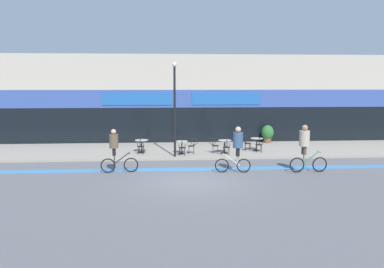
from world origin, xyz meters
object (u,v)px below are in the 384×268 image
object	(u,v)px
cafe_chair_1_near	(182,147)
cyclist_0	(305,145)
cafe_chair_3_near	(259,144)
cafe_chair_3_side	(247,142)
cafe_chair_2_near	(227,146)
planter_pot	(268,133)
bistro_table_1	(182,145)
cyclist_1	(115,148)
cyclist_2	(237,145)
bistro_table_2	(225,144)
lamp_post	(175,103)
bistro_table_0	(142,143)
cafe_chair_2_side	(214,144)
cafe_chair_0_near	(141,145)
cafe_chair_1_side	(193,145)
bistro_table_3	(257,142)

from	to	relation	value
cafe_chair_1_near	cyclist_0	world-z (taller)	cyclist_0
cafe_chair_3_near	cafe_chair_3_side	distance (m)	0.88
cafe_chair_2_near	planter_pot	bearing A→B (deg)	-43.17
bistro_table_1	cyclist_1	world-z (taller)	cyclist_1
cafe_chair_1_near	cyclist_2	distance (m)	4.46
bistro_table_2	cyclist_0	distance (m)	5.50
planter_pot	lamp_post	world-z (taller)	lamp_post
bistro_table_1	cafe_chair_1_near	xyz separation A→B (m)	(-0.01, -0.63, -0.00)
planter_pot	cyclist_0	size ratio (longest dim) A/B	0.53
bistro_table_0	cyclist_2	world-z (taller)	cyclist_2
lamp_post	cafe_chair_2_side	bearing A→B (deg)	20.64
cafe_chair_0_near	cyclist_1	bearing A→B (deg)	173.48
bistro_table_1	cafe_chair_3_side	xyz separation A→B (m)	(3.95, 0.74, -0.00)
cafe_chair_2_side	cyclist_0	xyz separation A→B (m)	(3.73, -4.50, 0.69)
cyclist_1	planter_pot	bearing A→B (deg)	34.36
cafe_chair_0_near	planter_pot	xyz separation A→B (m)	(8.38, 3.64, 0.13)
cafe_chair_1_side	cafe_chair_3_near	distance (m)	3.95
bistro_table_0	cafe_chair_1_side	distance (m)	3.04
bistro_table_2	cafe_chair_1_near	xyz separation A→B (m)	(-2.52, -0.63, -0.03)
cafe_chair_3_side	lamp_post	bearing A→B (deg)	-158.65
bistro_table_0	bistro_table_2	distance (m)	4.90
cafe_chair_0_near	cafe_chair_2_near	world-z (taller)	same
planter_pot	cyclist_2	world-z (taller)	cyclist_2
cafe_chair_0_near	cafe_chair_1_near	xyz separation A→B (m)	(2.36, -0.56, 0.00)
bistro_table_2	cafe_chair_3_side	size ratio (longest dim) A/B	0.86
bistro_table_1	cafe_chair_1_side	bearing A→B (deg)	-0.50
bistro_table_1	planter_pot	world-z (taller)	planter_pot
bistro_table_2	cyclist_2	xyz separation A→B (m)	(-0.10, -4.32, 0.64)
cafe_chair_3_near	cyclist_1	bearing A→B (deg)	121.92
bistro_table_0	cyclist_1	world-z (taller)	cyclist_1
bistro_table_2	bistro_table_1	bearing A→B (deg)	-179.92
cafe_chair_3_near	bistro_table_2	bearing A→B (deg)	97.51
bistro_table_2	cyclist_1	xyz separation A→B (m)	(-5.77, -3.95, 0.51)
cyclist_1	lamp_post	bearing A→B (deg)	42.71
bistro_table_0	cafe_chair_0_near	world-z (taller)	cafe_chair_0_near
lamp_post	cyclist_1	xyz separation A→B (m)	(-2.84, -3.09, -1.94)
cafe_chair_3_near	cafe_chair_2_near	bearing A→B (deg)	114.13
bistro_table_0	bistro_table_3	world-z (taller)	bistro_table_3
bistro_table_2	cyclist_2	distance (m)	4.36
cafe_chair_0_near	lamp_post	world-z (taller)	lamp_post
bistro_table_3	cafe_chair_3_side	world-z (taller)	cafe_chair_3_side
cafe_chair_3_near	cyclist_0	distance (m)	4.77
planter_pot	bistro_table_1	bearing A→B (deg)	-149.26
cafe_chair_1_side	cyclist_0	size ratio (longest dim) A/B	0.40
cafe_chair_2_side	cafe_chair_1_near	bearing A→B (deg)	-153.70
lamp_post	cyclist_0	distance (m)	7.27
cafe_chair_0_near	cafe_chair_3_near	distance (m)	6.94
cafe_chair_0_near	planter_pot	size ratio (longest dim) A/B	0.75
cafe_chair_2_near	planter_pot	size ratio (longest dim) A/B	0.75
planter_pot	bistro_table_3	bearing A→B (deg)	-116.75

